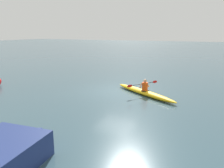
# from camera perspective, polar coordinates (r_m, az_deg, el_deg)

# --- Properties ---
(ground_plane) EXTENTS (160.00, 160.00, 0.00)m
(ground_plane) POSITION_cam_1_polar(r_m,az_deg,el_deg) (14.76, 1.20, -1.68)
(ground_plane) COLOR #334C56
(kayak) EXTENTS (4.65, 3.12, 0.30)m
(kayak) POSITION_cam_1_polar(r_m,az_deg,el_deg) (13.88, 8.26, -2.14)
(kayak) COLOR #EAB214
(kayak) RESTS_ON ground
(kayaker) EXTENTS (1.30, 2.12, 0.70)m
(kayaker) POSITION_cam_1_polar(r_m,az_deg,el_deg) (13.76, 8.35, -0.36)
(kayaker) COLOR #E04C14
(kayaker) RESTS_ON kayak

